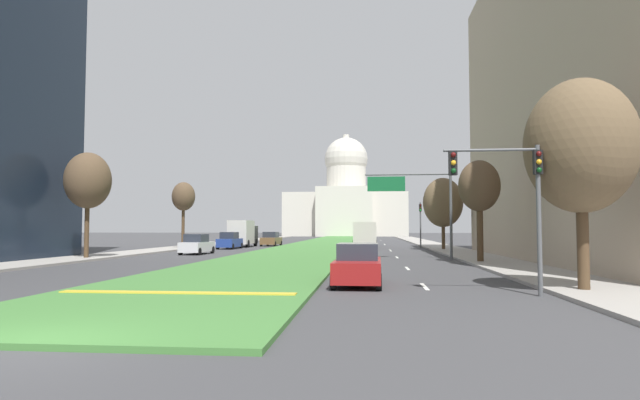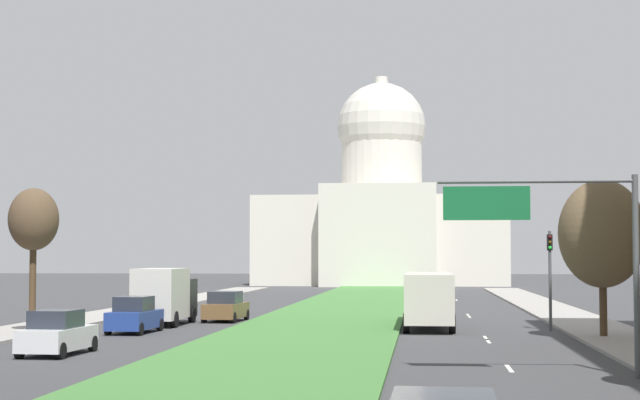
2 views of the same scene
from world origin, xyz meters
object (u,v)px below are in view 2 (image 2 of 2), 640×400
at_px(street_tree_left_far, 34,221).
at_px(box_truck_delivery, 165,295).
at_px(overhead_guide_sign, 559,231).
at_px(sedan_midblock, 57,334).
at_px(street_tree_right_far, 602,234).
at_px(capitol_building, 382,217).
at_px(sedan_distant, 135,316).
at_px(sedan_far_horizon, 226,307).
at_px(city_bus, 429,295).
at_px(traffic_light_far_right, 550,267).

relative_size(street_tree_left_far, box_truck_delivery, 1.13).
distance_m(overhead_guide_sign, sedan_midblock, 19.89).
relative_size(street_tree_right_far, box_truck_delivery, 1.17).
bearing_deg(capitol_building, street_tree_left_far, -98.20).
relative_size(street_tree_right_far, sedan_midblock, 1.77).
bearing_deg(sedan_distant, street_tree_left_far, -157.65).
relative_size(street_tree_right_far, sedan_distant, 1.78).
xyz_separation_m(sedan_distant, sedan_far_horizon, (2.81, 9.57, -0.02)).
bearing_deg(sedan_far_horizon, city_bus, -18.59).
bearing_deg(street_tree_right_far, traffic_light_far_right, 110.30).
xyz_separation_m(street_tree_right_far, sedan_far_horizon, (-20.13, 11.02, -4.10)).
bearing_deg(street_tree_left_far, street_tree_right_far, 0.93).
distance_m(capitol_building, overhead_guide_sign, 109.26).
bearing_deg(city_bus, sedan_midblock, -130.62).
relative_size(street_tree_left_far, street_tree_right_far, 0.97).
distance_m(sedan_midblock, city_bus, 22.49).
xyz_separation_m(box_truck_delivery, city_bus, (14.81, -0.43, 0.09)).
height_order(street_tree_left_far, street_tree_right_far, street_tree_right_far).
bearing_deg(street_tree_right_far, box_truck_delivery, 162.09).
distance_m(sedan_far_horizon, box_truck_delivery, 4.64).
bearing_deg(overhead_guide_sign, city_bus, 100.13).
relative_size(sedan_midblock, city_bus, 0.39).
xyz_separation_m(traffic_light_far_right, street_tree_right_far, (1.83, -4.96, 1.62)).
distance_m(capitol_building, sedan_midblock, 103.77).
xyz_separation_m(traffic_light_far_right, overhead_guide_sign, (-2.23, -20.67, 1.37)).
distance_m(capitol_building, sedan_distant, 92.35).
bearing_deg(sedan_midblock, street_tree_left_far, 116.53).
xyz_separation_m(capitol_building, traffic_light_far_right, (12.26, -88.03, -5.97)).
bearing_deg(city_bus, sedan_far_horizon, 161.41).
xyz_separation_m(capitol_building, box_truck_delivery, (-8.84, -85.57, -7.61)).
xyz_separation_m(traffic_light_far_right, sedan_midblock, (-20.91, -15.04, -2.49)).
distance_m(overhead_guide_sign, street_tree_left_far, 28.03).
xyz_separation_m(street_tree_right_far, sedan_distant, (-22.94, 1.45, -4.07)).
distance_m(sedan_midblock, sedan_far_horizon, 21.26).
xyz_separation_m(street_tree_left_far, city_bus, (19.44, 7.43, -3.84)).
bearing_deg(city_bus, box_truck_delivery, 178.32).
bearing_deg(box_truck_delivery, city_bus, -1.68).
height_order(street_tree_left_far, sedan_distant, street_tree_left_far).
distance_m(street_tree_left_far, city_bus, 21.16).
height_order(street_tree_left_far, sedan_midblock, street_tree_left_far).
bearing_deg(sedan_distant, capitol_building, 84.48).
relative_size(capitol_building, street_tree_left_far, 4.65).
bearing_deg(sedan_distant, overhead_guide_sign, -42.27).
bearing_deg(sedan_far_horizon, street_tree_left_far, -122.94).
bearing_deg(traffic_light_far_right, street_tree_right_far, -69.70).
bearing_deg(city_bus, street_tree_left_far, -159.10).
xyz_separation_m(overhead_guide_sign, street_tree_left_far, (-23.50, 15.27, 0.93)).
distance_m(street_tree_right_far, box_truck_delivery, 24.32).
height_order(overhead_guide_sign, sedan_midblock, overhead_guide_sign).
height_order(overhead_guide_sign, sedan_far_horizon, overhead_guide_sign).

